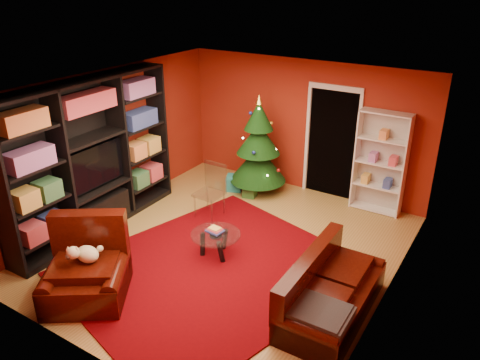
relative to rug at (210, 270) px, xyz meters
The scene contains 18 objects.
floor 0.67m from the rug, 102.08° to the left, with size 5.00×5.50×0.05m, color olive.
ceiling 2.70m from the rug, 102.08° to the left, with size 5.00×5.50×0.05m, color silver.
wall_back 3.67m from the rug, 92.35° to the left, with size 5.00×0.05×2.60m, color maroon.
wall_left 3.03m from the rug, 166.14° to the left, with size 0.05×5.50×2.60m, color maroon.
wall_right 2.79m from the rug, 15.43° to the left, with size 0.05×5.50×2.60m, color maroon.
doorway 3.57m from the rug, 82.28° to the left, with size 1.06×0.60×2.16m, color black, non-canonical shape.
rug is the anchor object (origin of this frame).
media_unit 2.73m from the rug, behind, with size 0.51×3.35×2.57m, color black, non-canonical shape.
christmas_tree 3.06m from the rug, 106.09° to the left, with size 1.12×1.12×1.99m, color black, non-canonical shape.
gift_box_teal 2.86m from the rug, 115.58° to the left, with size 0.30×0.30×0.30m, color teal.
gift_box_green 2.60m from the rug, 107.88° to the left, with size 0.24×0.24×0.24m, color #286527.
gift_box_red 3.42m from the rug, 110.80° to the left, with size 0.23×0.23×0.23m, color #A52632.
white_bookshelf 3.66m from the rug, 65.60° to the left, with size 0.89×0.32×1.93m, color white, non-canonical shape.
armchair 1.79m from the rug, 127.38° to the right, with size 1.13×1.13×0.88m, color black, non-canonical shape.
dog 1.80m from the rug, 128.47° to the right, with size 0.40×0.30×0.29m, color beige, non-canonical shape.
sofa 1.92m from the rug, ahead, with size 1.87×0.84×0.81m, color black, non-canonical shape.
coffee_table 0.46m from the rug, 112.50° to the left, with size 0.77×0.77×0.48m, color gray, non-canonical shape.
acrylic_chair 1.76m from the rug, 125.75° to the left, with size 0.46×0.50×0.89m, color #66605B, non-canonical shape.
Camera 1 is at (3.60, -5.34, 4.09)m, focal length 35.00 mm.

